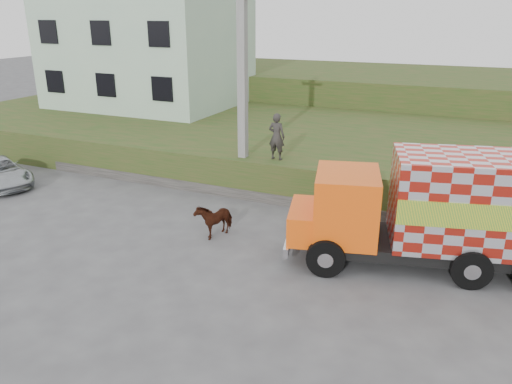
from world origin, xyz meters
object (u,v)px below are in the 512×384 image
at_px(cow, 214,218).
at_px(pedestrian, 277,137).
at_px(cargo_truck, 438,210).
at_px(utility_pole, 243,89).

distance_m(cow, pedestrian, 4.42).
distance_m(cargo_truck, cow, 6.65).
height_order(utility_pole, cargo_truck, utility_pole).
distance_m(utility_pole, cow, 5.24).
xyz_separation_m(utility_pole, cargo_truck, (7.30, -3.14, -2.42)).
height_order(utility_pole, pedestrian, utility_pole).
bearing_deg(pedestrian, utility_pole, 11.59).
height_order(cargo_truck, cow, cargo_truck).
xyz_separation_m(cargo_truck, pedestrian, (-6.02, 3.34, 0.72)).
bearing_deg(cargo_truck, pedestrian, 136.86).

